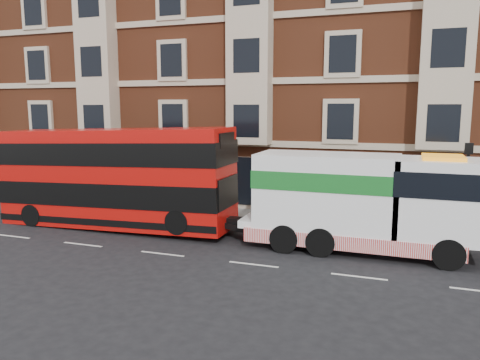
# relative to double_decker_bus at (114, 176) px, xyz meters

# --- Properties ---
(ground) EXTENTS (120.00, 120.00, 0.00)m
(ground) POSITION_rel_double_decker_bus_xyz_m (4.42, -3.15, -2.64)
(ground) COLOR black
(ground) RESTS_ON ground
(sidewalk) EXTENTS (90.00, 3.00, 0.15)m
(sidewalk) POSITION_rel_double_decker_bus_xyz_m (4.42, 4.35, -2.56)
(sidewalk) COLOR slate
(sidewalk) RESTS_ON ground
(victorian_terrace) EXTENTS (45.00, 12.00, 20.40)m
(victorian_terrace) POSITION_rel_double_decker_bus_xyz_m (4.92, 11.85, 7.43)
(victorian_terrace) COLOR brown
(victorian_terrace) RESTS_ON ground
(lamp_post_west) EXTENTS (0.35, 0.15, 4.35)m
(lamp_post_west) POSITION_rel_double_decker_bus_xyz_m (-1.58, 3.05, 0.04)
(lamp_post_west) COLOR black
(lamp_post_west) RESTS_ON sidewalk
(lamp_post_east) EXTENTS (0.35, 0.15, 4.35)m
(lamp_post_east) POSITION_rel_double_decker_bus_xyz_m (16.42, 3.05, 0.04)
(lamp_post_east) COLOR black
(lamp_post_east) RESTS_ON sidewalk
(double_decker_bus) EXTENTS (12.29, 2.82, 4.98)m
(double_decker_bus) POSITION_rel_double_decker_bus_xyz_m (0.00, 0.00, 0.00)
(double_decker_bus) COLOR red
(double_decker_bus) RESTS_ON ground
(tow_truck) EXTENTS (9.84, 2.91, 4.10)m
(tow_truck) POSITION_rel_double_decker_bus_xyz_m (12.06, 0.00, -0.46)
(tow_truck) COLOR white
(tow_truck) RESTS_ON ground
(pedestrian) EXTENTS (0.64, 0.50, 1.54)m
(pedestrian) POSITION_rel_double_decker_bus_xyz_m (-10.56, 4.54, -1.72)
(pedestrian) COLOR #1F1B37
(pedestrian) RESTS_ON sidewalk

